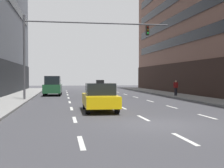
{
  "coord_description": "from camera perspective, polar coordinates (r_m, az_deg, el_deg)",
  "views": [
    {
      "loc": [
        -3.82,
        -12.1,
        1.96
      ],
      "look_at": [
        -0.16,
        10.37,
        1.45
      ],
      "focal_mm": 48.77,
      "sensor_mm": 36.0,
      "label": 1
    }
  ],
  "objects": [
    {
      "name": "ground_plane",
      "position": [
        12.84,
        8.24,
        -7.53
      ],
      "size": [
        120.0,
        120.0,
        0.0
      ],
      "primitive_type": "plane",
      "color": "#424247"
    },
    {
      "name": "lane_stripe_l1_s3",
      "position": [
        9.32,
        -5.8,
        -10.85
      ],
      "size": [
        0.16,
        2.0,
        0.01
      ],
      "primitive_type": "cube",
      "color": "silver",
      "rests_on": "ground"
    },
    {
      "name": "lane_stripe_l1_s4",
      "position": [
        14.25,
        -7.01,
        -6.63
      ],
      "size": [
        0.16,
        2.0,
        0.01
      ],
      "primitive_type": "cube",
      "color": "silver",
      "rests_on": "ground"
    },
    {
      "name": "lane_stripe_l1_s5",
      "position": [
        19.21,
        -7.6,
        -4.58
      ],
      "size": [
        0.16,
        2.0,
        0.01
      ],
      "primitive_type": "cube",
      "color": "silver",
      "rests_on": "ground"
    },
    {
      "name": "lane_stripe_l1_s6",
      "position": [
        24.19,
        -7.94,
        -3.38
      ],
      "size": [
        0.16,
        2.0,
        0.01
      ],
      "primitive_type": "cube",
      "color": "silver",
      "rests_on": "ground"
    },
    {
      "name": "lane_stripe_l1_s7",
      "position": [
        29.17,
        -8.16,
        -2.58
      ],
      "size": [
        0.16,
        2.0,
        0.01
      ],
      "primitive_type": "cube",
      "color": "silver",
      "rests_on": "ground"
    },
    {
      "name": "lane_stripe_l1_s8",
      "position": [
        34.16,
        -8.32,
        -2.02
      ],
      "size": [
        0.16,
        2.0,
        0.01
      ],
      "primitive_type": "cube",
      "color": "silver",
      "rests_on": "ground"
    },
    {
      "name": "lane_stripe_l1_s9",
      "position": [
        39.15,
        -8.44,
        -1.6
      ],
      "size": [
        0.16,
        2.0,
        0.01
      ],
      "primitive_type": "cube",
      "color": "silver",
      "rests_on": "ground"
    },
    {
      "name": "lane_stripe_l1_s10",
      "position": [
        44.15,
        -8.53,
        -1.28
      ],
      "size": [
        0.16,
        2.0,
        0.01
      ],
      "primitive_type": "cube",
      "color": "silver",
      "rests_on": "ground"
    },
    {
      "name": "lane_stripe_l2_s3",
      "position": [
        10.06,
        13.46,
        -9.98
      ],
      "size": [
        0.16,
        2.0,
        0.01
      ],
      "primitive_type": "cube",
      "color": "silver",
      "rests_on": "ground"
    },
    {
      "name": "lane_stripe_l2_s4",
      "position": [
        14.74,
        5.89,
        -6.36
      ],
      "size": [
        0.16,
        2.0,
        0.01
      ],
      "primitive_type": "cube",
      "color": "silver",
      "rests_on": "ground"
    },
    {
      "name": "lane_stripe_l2_s5",
      "position": [
        19.58,
        2.05,
        -4.46
      ],
      "size": [
        0.16,
        2.0,
        0.01
      ],
      "primitive_type": "cube",
      "color": "silver",
      "rests_on": "ground"
    },
    {
      "name": "lane_stripe_l2_s6",
      "position": [
        24.48,
        -0.25,
        -3.31
      ],
      "size": [
        0.16,
        2.0,
        0.01
      ],
      "primitive_type": "cube",
      "color": "silver",
      "rests_on": "ground"
    },
    {
      "name": "lane_stripe_l2_s7",
      "position": [
        29.41,
        -1.77,
        -2.54
      ],
      "size": [
        0.16,
        2.0,
        0.01
      ],
      "primitive_type": "cube",
      "color": "silver",
      "rests_on": "ground"
    },
    {
      "name": "lane_stripe_l2_s8",
      "position": [
        34.37,
        -2.86,
        -1.99
      ],
      "size": [
        0.16,
        2.0,
        0.01
      ],
      "primitive_type": "cube",
      "color": "silver",
      "rests_on": "ground"
    },
    {
      "name": "lane_stripe_l2_s9",
      "position": [
        39.33,
        -3.67,
        -1.58
      ],
      "size": [
        0.16,
        2.0,
        0.01
      ],
      "primitive_type": "cube",
      "color": "silver",
      "rests_on": "ground"
    },
    {
      "name": "lane_stripe_l2_s10",
      "position": [
        44.31,
        -4.3,
        -1.26
      ],
      "size": [
        0.16,
        2.0,
        0.01
      ],
      "primitive_type": "cube",
      "color": "silver",
      "rests_on": "ground"
    },
    {
      "name": "lane_stripe_l3_s4",
      "position": [
        15.9,
        17.41,
        -5.85
      ],
      "size": [
        0.16,
        2.0,
        0.01
      ],
      "primitive_type": "cube",
      "color": "silver",
      "rests_on": "ground"
    },
    {
      "name": "lane_stripe_l3_s5",
      "position": [
        20.47,
        11.1,
        -4.24
      ],
      "size": [
        0.16,
        2.0,
        0.01
      ],
      "primitive_type": "cube",
      "color": "silver",
      "rests_on": "ground"
    },
    {
      "name": "lane_stripe_l3_s6",
      "position": [
        25.2,
        7.14,
        -3.19
      ],
      "size": [
        0.16,
        2.0,
        0.01
      ],
      "primitive_type": "cube",
      "color": "silver",
      "rests_on": "ground"
    },
    {
      "name": "lane_stripe_l3_s7",
      "position": [
        30.02,
        4.44,
        -2.47
      ],
      "size": [
        0.16,
        2.0,
        0.01
      ],
      "primitive_type": "cube",
      "color": "silver",
      "rests_on": "ground"
    },
    {
      "name": "lane_stripe_l3_s8",
      "position": [
        34.88,
        2.5,
        -1.94
      ],
      "size": [
        0.16,
        2.0,
        0.01
      ],
      "primitive_type": "cube",
      "color": "silver",
      "rests_on": "ground"
    },
    {
      "name": "lane_stripe_l3_s9",
      "position": [
        39.79,
        1.03,
        -1.54
      ],
      "size": [
        0.16,
        2.0,
        0.01
      ],
      "primitive_type": "cube",
      "color": "silver",
      "rests_on": "ground"
    },
    {
      "name": "lane_stripe_l3_s10",
      "position": [
        44.71,
        -0.11,
        -1.23
      ],
      "size": [
        0.16,
        2.0,
        0.01
      ],
      "primitive_type": "cube",
      "color": "silver",
      "rests_on": "ground"
    },
    {
      "name": "car_driving_0",
      "position": [
        33.11,
        -11.03,
        -0.34
      ],
      "size": [
        1.96,
        4.38,
        2.09
      ],
      "color": "black",
      "rests_on": "ground"
    },
    {
      "name": "car_driving_1",
      "position": [
        39.61,
        -10.72,
        -0.42
      ],
      "size": [
        1.89,
        4.4,
        1.64
      ],
      "color": "black",
      "rests_on": "ground"
    },
    {
      "name": "taxi_driving_2",
      "position": [
        17.49,
        -2.29,
        -2.52
      ],
      "size": [
        1.88,
        4.37,
        1.81
      ],
      "color": "black",
      "rests_on": "ground"
    },
    {
      "name": "traffic_signal_0",
      "position": [
        26.17,
        -7.57,
        8.17
      ],
      "size": [
        12.46,
        0.35,
        6.96
      ],
      "color": "#4C4C51",
      "rests_on": "sidewalk_left"
    },
    {
      "name": "pedestrian_1",
      "position": [
        30.79,
        11.87,
        -0.53
      ],
      "size": [
        0.52,
        0.28,
        1.51
      ],
      "color": "black",
      "rests_on": "sidewalk_right"
    }
  ]
}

